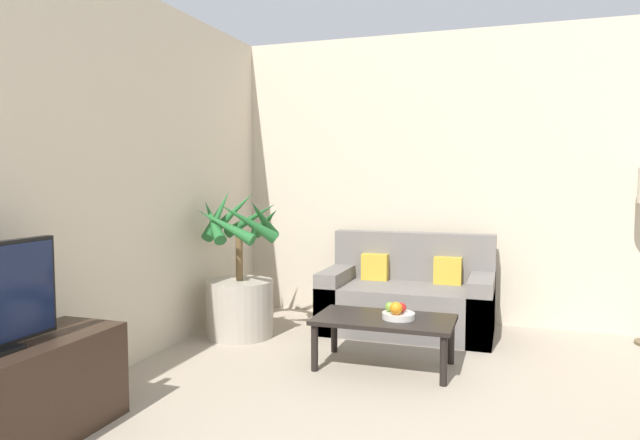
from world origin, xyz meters
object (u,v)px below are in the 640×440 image
at_px(apple_red, 402,307).
at_px(sofa_loveseat, 408,299).
at_px(orange_fruit, 396,308).
at_px(apple_green, 390,307).
at_px(potted_palm, 240,289).
at_px(coffee_table, 384,324).
at_px(fruit_bowl, 399,316).

bearing_deg(apple_red, sofa_loveseat, 97.53).
bearing_deg(orange_fruit, apple_green, 129.17).
distance_m(potted_palm, coffee_table, 1.40).
xyz_separation_m(sofa_loveseat, coffee_table, (0.01, -1.02, 0.03)).
bearing_deg(sofa_loveseat, apple_red, -82.47).
bearing_deg(apple_green, sofa_loveseat, 92.92).
bearing_deg(sofa_loveseat, fruit_bowl, -83.56).
distance_m(potted_palm, orange_fruit, 1.51).
xyz_separation_m(potted_palm, apple_red, (1.46, -0.38, 0.03)).
relative_size(apple_red, apple_green, 0.97).
bearing_deg(apple_red, orange_fruit, -104.05).
bearing_deg(apple_red, apple_green, -168.08).
bearing_deg(coffee_table, fruit_bowl, -0.98).
distance_m(fruit_bowl, apple_green, 0.09).
xyz_separation_m(sofa_loveseat, fruit_bowl, (0.12, -1.02, 0.10)).
height_order(coffee_table, fruit_bowl, fruit_bowl).
relative_size(apple_green, orange_fruit, 0.77).
relative_size(sofa_loveseat, coffee_table, 1.49).
height_order(fruit_bowl, apple_red, apple_red).
height_order(sofa_loveseat, orange_fruit, sofa_loveseat).
relative_size(potted_palm, sofa_loveseat, 0.87).
xyz_separation_m(potted_palm, coffee_table, (1.34, -0.40, -0.09)).
bearing_deg(apple_green, orange_fruit, -50.83).
height_order(sofa_loveseat, apple_green, sofa_loveseat).
bearing_deg(apple_green, coffee_table, -172.23).
height_order(sofa_loveseat, fruit_bowl, sofa_loveseat).
height_order(fruit_bowl, apple_green, apple_green).
bearing_deg(potted_palm, sofa_loveseat, 25.07).
bearing_deg(orange_fruit, coffee_table, 145.57).
bearing_deg(orange_fruit, sofa_loveseat, 95.78).
height_order(potted_palm, coffee_table, potted_palm).
distance_m(apple_red, orange_fruit, 0.09).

